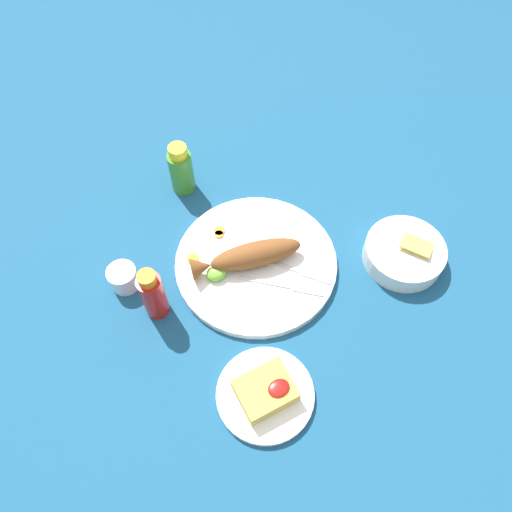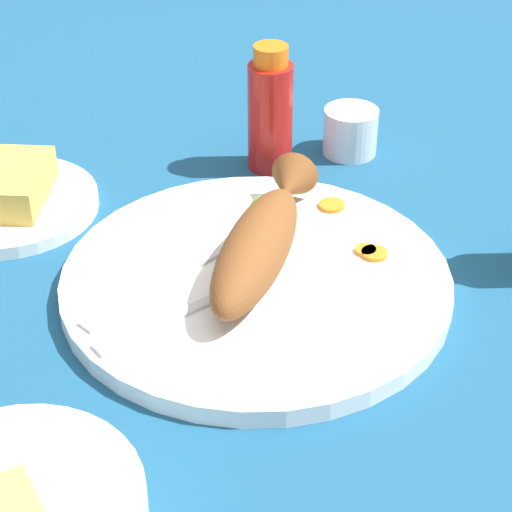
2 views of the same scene
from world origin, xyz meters
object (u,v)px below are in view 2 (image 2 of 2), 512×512
object	(u,v)px
fork_near	(178,315)
hot_sauce_bottle_red	(267,112)
fork_far	(155,288)
side_plate_fries	(8,204)
main_plate	(256,282)
fried_fish	(261,239)
salt_cup	(350,134)

from	to	relation	value
fork_near	hot_sauce_bottle_red	world-z (taller)	hot_sauce_bottle_red
hot_sauce_bottle_red	fork_near	bearing A→B (deg)	-11.24
fork_far	side_plate_fries	world-z (taller)	fork_far
main_plate	fried_fish	world-z (taller)	fried_fish
fork_near	fork_far	bearing A→B (deg)	-97.24
fork_far	salt_cup	xyz separation A→B (m)	(-0.30, 0.18, 0.00)
main_plate	fork_near	xyz separation A→B (m)	(0.07, -0.06, 0.01)
hot_sauce_bottle_red	side_plate_fries	size ratio (longest dim) A/B	0.76
hot_sauce_bottle_red	fork_far	bearing A→B (deg)	-17.89
fried_fish	fork_far	xyz separation A→B (m)	(0.05, -0.09, -0.03)
hot_sauce_bottle_red	salt_cup	distance (m)	0.11
fork_far	side_plate_fries	bearing A→B (deg)	-89.83
hot_sauce_bottle_red	side_plate_fries	world-z (taller)	hot_sauce_bottle_red
main_plate	salt_cup	world-z (taller)	salt_cup
fried_fish	fork_far	world-z (taller)	fried_fish
hot_sauce_bottle_red	fried_fish	bearing A→B (deg)	1.79
side_plate_fries	hot_sauce_bottle_red	bearing A→B (deg)	113.03
fork_far	main_plate	bearing A→B (deg)	148.51
side_plate_fries	main_plate	bearing A→B (deg)	65.55
main_plate	hot_sauce_bottle_red	world-z (taller)	hot_sauce_bottle_red
main_plate	hot_sauce_bottle_red	bearing A→B (deg)	-179.24
fork_near	fork_far	size ratio (longest dim) A/B	0.99
main_plate	salt_cup	distance (m)	0.29
fork_far	hot_sauce_bottle_red	distance (m)	0.28
fork_near	side_plate_fries	size ratio (longest dim) A/B	0.78
main_plate	fried_fish	size ratio (longest dim) A/B	1.43
main_plate	fork_far	bearing A→B (deg)	-71.69
main_plate	fork_far	world-z (taller)	fork_far
fork_far	salt_cup	size ratio (longest dim) A/B	2.40
fork_near	side_plate_fries	world-z (taller)	fork_near
main_plate	hot_sauce_bottle_red	distance (m)	0.24
hot_sauce_bottle_red	salt_cup	xyz separation A→B (m)	(-0.04, 0.09, -0.04)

